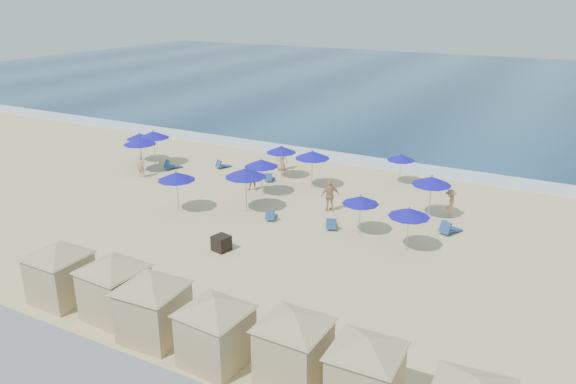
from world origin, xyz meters
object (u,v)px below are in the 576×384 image
Objects in this scene: trash_bin at (221,243)px; umbrella_11 at (409,212)px; umbrella_8 at (361,200)px; beachgoer_4 at (281,158)px; cabana_3 at (215,322)px; umbrella_2 at (153,135)px; cabana_2 at (153,299)px; umbrella_4 at (281,149)px; umbrella_0 at (140,136)px; cabana_0 at (59,265)px; beachgoer_1 at (253,178)px; beachgoer_2 at (330,195)px; umbrella_6 at (246,173)px; cabana_1 at (114,279)px; cabana_5 at (366,363)px; umbrella_9 at (401,157)px; cabana_4 at (294,336)px; umbrella_1 at (140,141)px; beachgoer_3 at (450,203)px; umbrella_3 at (176,176)px; beachgoer_0 at (141,166)px; umbrella_5 at (261,163)px; umbrella_10 at (432,181)px.

trash_bin is 9.30m from umbrella_11.
umbrella_8 is 12.01m from beachgoer_4.
cabana_3 reaches higher than umbrella_2.
trash_bin is at bearing -151.55° from umbrella_11.
cabana_2 reaches higher than umbrella_8.
umbrella_0 is at bearing -172.42° from umbrella_4.
cabana_0 is at bearing 177.54° from cabana_2.
beachgoer_2 is (5.79, -0.91, 0.13)m from beachgoer_1.
cabana_1 is at bearing -82.67° from umbrella_6.
umbrella_9 is at bearing 105.04° from cabana_5.
beachgoer_4 is at bearing 120.11° from cabana_4.
cabana_2 is at bearing 177.50° from cabana_3.
umbrella_1 is 1.12× the size of umbrella_11.
beachgoer_3 is (11.80, -1.63, -1.21)m from umbrella_4.
cabana_4 is at bearing 177.20° from cabana_5.
beachgoer_1 is at bearing 69.90° from umbrella_3.
umbrella_2 is at bearing 106.10° from beachgoer_0.
beachgoer_1 is (-8.24, 15.69, -0.77)m from cabana_3.
umbrella_9 reaches higher than beachgoer_4.
cabana_3 is 17.57m from beachgoer_3.
beachgoer_3 is (11.24, 1.90, -1.27)m from umbrella_5.
cabana_2 is (2.10, -7.26, 1.23)m from trash_bin.
cabana_5 reaches higher than beachgoer_4.
umbrella_0 is 1.63m from umbrella_2.
beachgoer_1 is at bearing 2.78° from umbrella_1.
cabana_4 is at bearing -55.62° from umbrella_5.
cabana_0 is at bearing -179.76° from cabana_5.
cabana_5 is 1.74× the size of umbrella_3.
umbrella_11 is at bearing -70.23° from umbrella_9.
cabana_5 is at bearing -36.04° from umbrella_2.
beachgoer_2 is (-5.54, 3.03, -1.07)m from umbrella_11.
umbrella_9 is 1.10× the size of beachgoer_2.
umbrella_1 is at bearing 170.21° from umbrella_11.
umbrella_9 reaches higher than trash_bin.
cabana_2 is 20.88m from umbrella_1.
umbrella_1 is at bearing -159.56° from umbrella_4.
umbrella_3 is 5.69m from beachgoer_1.
cabana_3 is 1.87× the size of umbrella_4.
cabana_3 is 1.65× the size of umbrella_2.
umbrella_2 is at bearing 138.71° from umbrella_3.
umbrella_3 reaches higher than umbrella_8.
beachgoer_1 is 4.65m from beachgoer_4.
umbrella_0 is at bearing 156.97° from trash_bin.
cabana_2 is 2.01× the size of umbrella_0.
trash_bin is 14.85m from umbrella_9.
umbrella_1 is 1.75m from umbrella_2.
beachgoer_1 is at bearing 159.44° from umbrella_8.
cabana_1 is 1.70× the size of umbrella_2.
beachgoer_3 is at bearing 24.03° from umbrella_6.
umbrella_10 is at bearing 0.07° from beachgoer_0.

